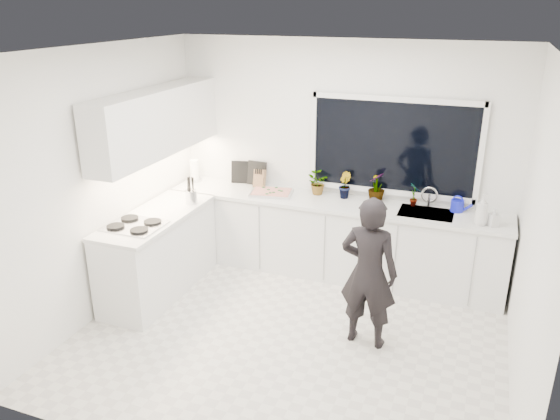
% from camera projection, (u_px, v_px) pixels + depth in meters
% --- Properties ---
extents(floor, '(4.00, 3.50, 0.02)m').
position_uv_depth(floor, '(289.00, 337.00, 5.34)').
color(floor, beige).
rests_on(floor, ground).
extents(wall_back, '(4.00, 0.02, 2.70)m').
position_uv_depth(wall_back, '(341.00, 158.00, 6.39)').
color(wall_back, white).
rests_on(wall_back, ground).
extents(wall_left, '(0.02, 3.50, 2.70)m').
position_uv_depth(wall_left, '(104.00, 183.00, 5.52)').
color(wall_left, white).
rests_on(wall_left, ground).
extents(wall_right, '(0.02, 3.50, 2.70)m').
position_uv_depth(wall_right, '(537.00, 240.00, 4.19)').
color(wall_right, white).
rests_on(wall_right, ground).
extents(ceiling, '(4.00, 3.50, 0.02)m').
position_uv_depth(ceiling, '(292.00, 49.00, 4.36)').
color(ceiling, white).
rests_on(ceiling, wall_back).
extents(window, '(1.80, 0.02, 1.00)m').
position_uv_depth(window, '(393.00, 147.00, 6.09)').
color(window, black).
rests_on(window, wall_back).
extents(base_cabinets_back, '(3.92, 0.58, 0.88)m').
position_uv_depth(base_cabinets_back, '(331.00, 239.00, 6.44)').
color(base_cabinets_back, white).
rests_on(base_cabinets_back, floor).
extents(base_cabinets_left, '(0.58, 1.60, 0.88)m').
position_uv_depth(base_cabinets_left, '(159.00, 255.00, 6.04)').
color(base_cabinets_left, white).
rests_on(base_cabinets_left, floor).
extents(countertop_back, '(3.94, 0.62, 0.04)m').
position_uv_depth(countertop_back, '(332.00, 203.00, 6.27)').
color(countertop_back, silver).
rests_on(countertop_back, base_cabinets_back).
extents(countertop_left, '(0.62, 1.60, 0.04)m').
position_uv_depth(countertop_left, '(155.00, 216.00, 5.87)').
color(countertop_left, silver).
rests_on(countertop_left, base_cabinets_left).
extents(upper_cabinets, '(0.34, 2.10, 0.70)m').
position_uv_depth(upper_cabinets, '(157.00, 122.00, 5.88)').
color(upper_cabinets, white).
rests_on(upper_cabinets, wall_left).
extents(sink, '(0.58, 0.42, 0.14)m').
position_uv_depth(sink, '(426.00, 217.00, 5.94)').
color(sink, silver).
rests_on(sink, countertop_back).
extents(faucet, '(0.03, 0.03, 0.22)m').
position_uv_depth(faucet, '(429.00, 197.00, 6.06)').
color(faucet, silver).
rests_on(faucet, countertop_back).
extents(stovetop, '(0.56, 0.48, 0.03)m').
position_uv_depth(stovetop, '(134.00, 225.00, 5.56)').
color(stovetop, black).
rests_on(stovetop, countertop_left).
extents(person, '(0.56, 0.38, 1.47)m').
position_uv_depth(person, '(369.00, 273.00, 5.00)').
color(person, black).
rests_on(person, floor).
extents(pizza_tray, '(0.54, 0.44, 0.03)m').
position_uv_depth(pizza_tray, '(272.00, 193.00, 6.49)').
color(pizza_tray, '#BBBABF').
rests_on(pizza_tray, countertop_back).
extents(pizza, '(0.49, 0.39, 0.01)m').
position_uv_depth(pizza, '(272.00, 192.00, 6.48)').
color(pizza, '#A81D16').
rests_on(pizza, pizza_tray).
extents(watering_can, '(0.16, 0.16, 0.13)m').
position_uv_depth(watering_can, '(457.00, 206.00, 5.94)').
color(watering_can, '#151DCC').
rests_on(watering_can, countertop_back).
extents(paper_towel_roll, '(0.14, 0.14, 0.26)m').
position_uv_depth(paper_towel_roll, '(195.00, 171.00, 6.93)').
color(paper_towel_roll, white).
rests_on(paper_towel_roll, countertop_back).
extents(knife_block, '(0.13, 0.11, 0.22)m').
position_uv_depth(knife_block, '(260.00, 179.00, 6.68)').
color(knife_block, '#996E47').
rests_on(knife_block, countertop_back).
extents(utensil_crock, '(0.14, 0.14, 0.16)m').
position_uv_depth(utensil_crock, '(191.00, 197.00, 6.16)').
color(utensil_crock, '#B7B6BB').
rests_on(utensil_crock, countertop_left).
extents(picture_frame_large, '(0.22, 0.07, 0.28)m').
position_uv_depth(picture_frame_large, '(240.00, 172.00, 6.85)').
color(picture_frame_large, black).
rests_on(picture_frame_large, countertop_back).
extents(picture_frame_small, '(0.25, 0.04, 0.30)m').
position_uv_depth(picture_frame_small, '(257.00, 173.00, 6.77)').
color(picture_frame_small, black).
rests_on(picture_frame_small, countertop_back).
extents(herb_plants, '(1.35, 0.24, 0.34)m').
position_uv_depth(herb_plants, '(351.00, 186.00, 6.30)').
color(herb_plants, '#26662D').
rests_on(herb_plants, countertop_back).
extents(soap_bottles, '(0.27, 0.17, 0.32)m').
position_uv_depth(soap_bottles, '(485.00, 212.00, 5.54)').
color(soap_bottles, '#D8BF66').
rests_on(soap_bottles, countertop_back).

